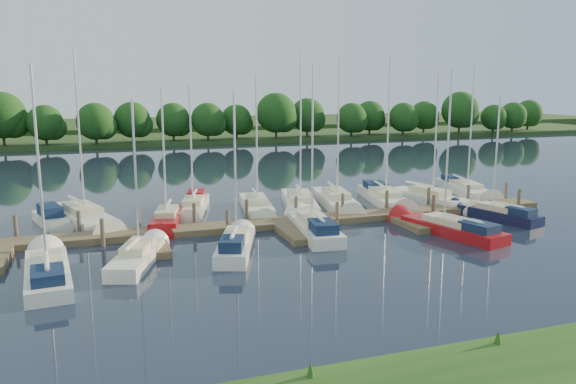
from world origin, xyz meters
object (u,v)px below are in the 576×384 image
object	(u,v)px
sailboat_s_2	(236,247)
motorboat	(51,220)
dock	(281,225)
sailboat_n_5	(257,207)

from	to	relation	value
sailboat_s_2	motorboat	bearing A→B (deg)	154.27
dock	sailboat_n_5	xyz separation A→B (m)	(-0.08, 5.40, 0.07)
dock	sailboat_s_2	world-z (taller)	sailboat_s_2
dock	sailboat_s_2	size ratio (longest dim) A/B	4.39
dock	sailboat_n_5	world-z (taller)	sailboat_n_5
dock	motorboat	distance (m)	15.07
dock	motorboat	xyz separation A→B (m)	(-13.92, 5.76, 0.14)
motorboat	sailboat_s_2	distance (m)	14.12
dock	motorboat	size ratio (longest dim) A/B	7.79
motorboat	sailboat_n_5	distance (m)	13.85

